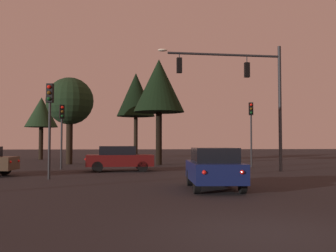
% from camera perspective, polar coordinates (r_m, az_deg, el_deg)
% --- Properties ---
extents(ground_plane, '(168.00, 168.00, 0.00)m').
position_cam_1_polar(ground_plane, '(31.85, -1.76, -5.55)').
color(ground_plane, black).
rests_on(ground_plane, ground).
extents(traffic_signal_mast_arm, '(7.60, 0.56, 7.64)m').
position_cam_1_polar(traffic_signal_mast_arm, '(24.48, 11.20, 5.93)').
color(traffic_signal_mast_arm, '#232326').
rests_on(traffic_signal_mast_arm, ground).
extents(traffic_light_corner_left, '(0.34, 0.37, 4.50)m').
position_cam_1_polar(traffic_light_corner_left, '(19.43, -16.65, 2.01)').
color(traffic_light_corner_left, '#232326').
rests_on(traffic_light_corner_left, ground).
extents(traffic_light_corner_right, '(0.36, 0.39, 4.19)m').
position_cam_1_polar(traffic_light_corner_right, '(26.63, -15.02, 0.35)').
color(traffic_light_corner_right, '#232326').
rests_on(traffic_light_corner_right, ground).
extents(traffic_light_median, '(0.34, 0.37, 4.60)m').
position_cam_1_polar(traffic_light_median, '(28.80, 11.86, 0.64)').
color(traffic_light_median, '#232326').
rests_on(traffic_light_median, ground).
extents(car_nearside_lane, '(2.03, 4.12, 1.52)m').
position_cam_1_polar(car_nearside_lane, '(14.71, 6.61, -5.96)').
color(car_nearside_lane, '#0F1947').
rests_on(car_nearside_lane, ground).
extents(car_crossing_left, '(4.09, 2.00, 1.52)m').
position_cam_1_polar(car_crossing_left, '(24.18, -7.01, -4.60)').
color(car_crossing_left, '#4C0F0F').
rests_on(car_crossing_left, ground).
extents(tree_behind_sign, '(3.84, 3.84, 7.06)m').
position_cam_1_polar(tree_behind_sign, '(33.31, -13.93, 3.41)').
color(tree_behind_sign, black).
rests_on(tree_behind_sign, ground).
extents(tree_left_far, '(3.40, 3.40, 6.51)m').
position_cam_1_polar(tree_left_far, '(43.53, -17.74, 1.83)').
color(tree_left_far, black).
rests_on(tree_left_far, ground).
extents(tree_center_horizon, '(3.77, 3.77, 8.70)m').
position_cam_1_polar(tree_center_horizon, '(39.58, -4.64, 4.46)').
color(tree_center_horizon, black).
rests_on(tree_center_horizon, ground).
extents(tree_right_cluster, '(4.03, 4.03, 8.39)m').
position_cam_1_polar(tree_right_cluster, '(31.62, -1.32, 5.73)').
color(tree_right_cluster, black).
rests_on(tree_right_cluster, ground).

